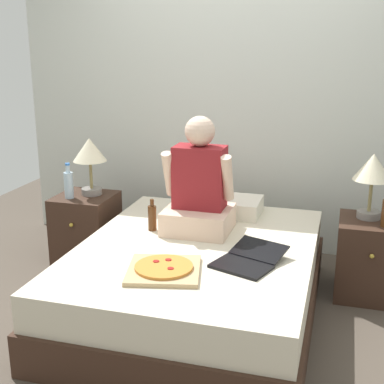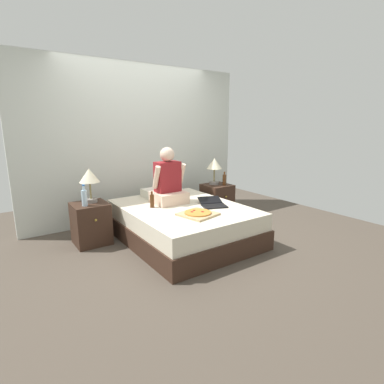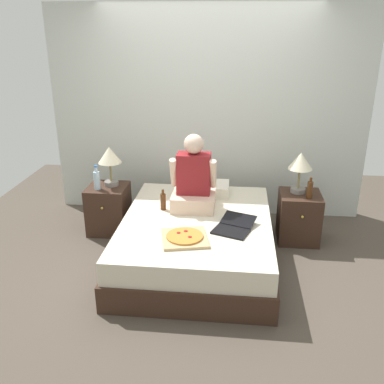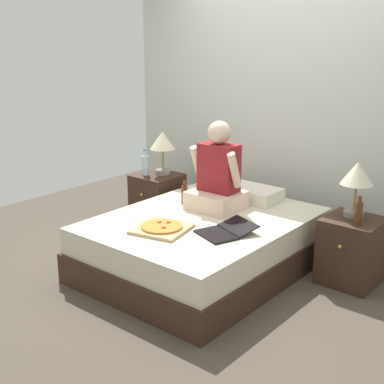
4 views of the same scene
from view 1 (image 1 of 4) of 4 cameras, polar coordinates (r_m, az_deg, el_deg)
ground_plane at (r=3.61m, az=0.48°, el=-12.69°), size 5.80×5.80×0.00m
wall_back at (r=4.48m, az=5.17°, el=9.77°), size 3.80×0.12×2.50m
bed at (r=3.50m, az=0.49°, el=-9.35°), size 1.50×1.92×0.47m
nightstand_left at (r=4.36m, az=-11.21°, el=-3.84°), size 0.44×0.47×0.55m
lamp_on_left_nightstand at (r=4.22m, az=-10.85°, el=4.02°), size 0.26×0.26×0.45m
water_bottle at (r=4.21m, az=-13.02°, el=0.83°), size 0.07×0.07×0.28m
nightstand_right at (r=3.91m, az=18.39°, el=-6.72°), size 0.44×0.47×0.55m
lamp_on_right_nightstand at (r=3.78m, az=18.71°, el=2.05°), size 0.26×0.26×0.45m
pillow at (r=4.00m, az=3.61°, el=-1.46°), size 0.52×0.34×0.12m
person_seated at (r=3.58m, az=0.77°, el=0.25°), size 0.47×0.40×0.78m
laptop at (r=3.14m, az=5.90°, el=-7.31°), size 0.44×0.50×0.07m
pizza_box at (r=3.03m, az=-3.02°, el=-8.22°), size 0.48×0.48×0.04m
beer_bottle_on_bed at (r=3.65m, az=-4.26°, el=-2.71°), size 0.06×0.06×0.22m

